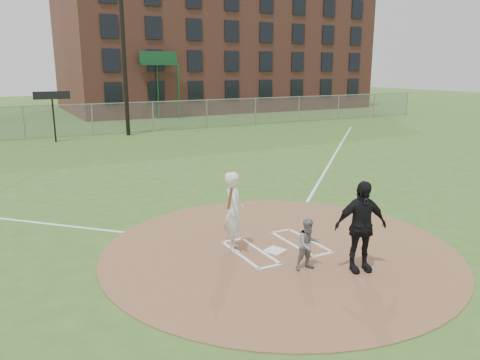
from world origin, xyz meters
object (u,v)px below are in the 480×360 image
home_plate (275,251)px  umpire (361,226)px  catcher (308,244)px  batter_at_plate (234,211)px

home_plate → umpire: umpire is taller
catcher → umpire: 1.16m
home_plate → umpire: (1.02, -1.73, 0.97)m
home_plate → batter_at_plate: 1.35m
umpire → batter_at_plate: (-1.83, 2.26, -0.03)m
home_plate → catcher: bearing=-85.6°
home_plate → catcher: catcher is taller
catcher → batter_at_plate: size_ratio=0.59×
home_plate → umpire: 2.23m
catcher → umpire: size_ratio=0.57×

